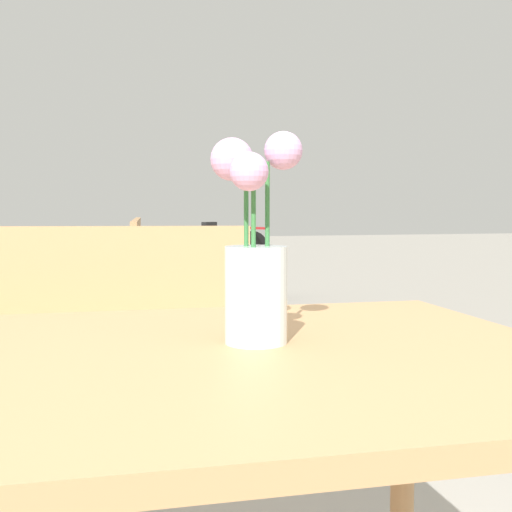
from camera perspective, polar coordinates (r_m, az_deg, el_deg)
The scene contains 5 objects.
table_front at distance 0.94m, azimuth -2.59°, elevation -14.05°, with size 1.03×0.84×0.72m.
flower_vase at distance 0.95m, azimuth -0.09°, elevation -0.69°, with size 0.13×0.14×0.32m.
bench_near at distance 2.58m, azimuth -17.81°, elevation -6.25°, with size 1.58×0.62×0.85m.
bench_middle at distance 4.39m, azimuth -11.62°, elevation -1.69°, with size 0.54×1.91×0.85m.
bicycle at distance 6.28m, azimuth -3.08°, elevation -0.90°, with size 1.34×1.08×0.79m.
Camera 1 is at (-0.19, -0.87, 0.92)m, focal length 45.00 mm.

